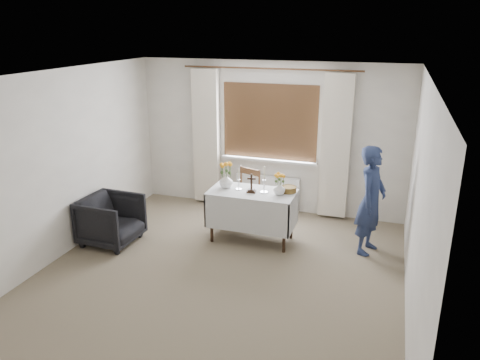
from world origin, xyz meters
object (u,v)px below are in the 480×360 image
Objects in this scene: wooden_chair at (243,198)px; flower_vase_left at (226,181)px; armchair at (111,220)px; person at (371,200)px; altar_table at (252,216)px; flower_vase_right at (279,189)px; wooden_cross at (251,183)px.

flower_vase_left is at bearing -86.14° from wooden_chair.
person is (3.55, 0.89, 0.41)m from armchair.
armchair is at bearing -123.94° from wooden_chair.
wooden_chair is (-0.29, 0.49, 0.07)m from altar_table.
flower_vase_left is 0.81m from flower_vase_right.
flower_vase_left is at bearing 173.45° from altar_table.
person is at bearing 5.92° from altar_table.
wooden_cross is at bearing -41.80° from wooden_chair.
altar_table is at bearing -179.80° from flower_vase_right.
altar_table is at bearing -67.09° from armchair.
wooden_chair is at bearing 96.18° from person.
armchair is 4.40× the size of flower_vase_right.
flower_vase_left reaches higher than wooden_chair.
wooden_chair is 0.75m from wooden_cross.
flower_vase_right is at bearing 0.52° from wooden_cross.
altar_table is 0.52m from wooden_cross.
flower_vase_right is at bearing -15.99° from wooden_chair.
flower_vase_right is (-1.25, -0.17, 0.09)m from person.
altar_table is 1.37× the size of wooden_chair.
person reaches higher than flower_vase_left.
armchair is (-1.62, -1.21, -0.10)m from wooden_chair.
flower_vase_left is at bearing 162.23° from wooden_cross.
wooden_cross is at bearing -173.83° from flower_vase_right.
wooden_cross is 0.40m from flower_vase_right.
wooden_chair is 1.98m from person.
altar_table is 0.64m from flower_vase_left.
wooden_chair is at bearing 120.93° from altar_table.
flower_vase_left reaches higher than altar_table.
wooden_chair is 5.13× the size of flower_vase_right.
wooden_cross is (0.00, -0.04, 0.52)m from altar_table.
flower_vase_right is (2.31, 0.72, 0.50)m from armchair.
person is at bearing -73.69° from armchair.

